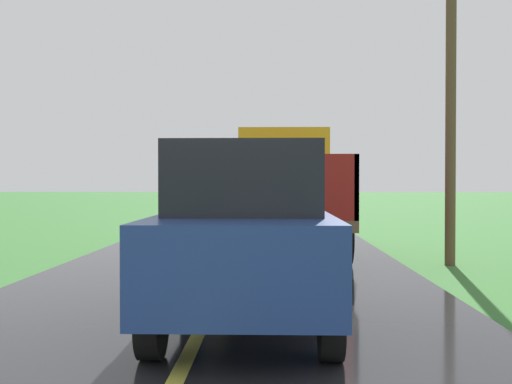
% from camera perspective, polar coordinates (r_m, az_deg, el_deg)
% --- Properties ---
extents(banana_truck_near, '(2.38, 5.82, 2.80)m').
position_cam_1_polar(banana_truck_near, '(13.54, 2.55, 0.32)').
color(banana_truck_near, '#2D2D30').
rests_on(banana_truck_near, road_surface).
extents(utility_pole_roadside, '(2.16, 0.20, 7.88)m').
position_cam_1_polar(utility_pole_roadside, '(12.51, 18.03, 13.07)').
color(utility_pole_roadside, brown).
rests_on(utility_pole_roadside, ground).
extents(following_car, '(1.74, 4.10, 1.92)m').
position_cam_1_polar(following_car, '(6.39, -0.88, -3.94)').
color(following_car, navy).
rests_on(following_car, road_surface).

